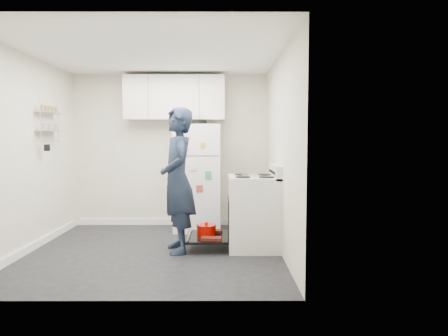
{
  "coord_description": "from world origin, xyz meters",
  "views": [
    {
      "loc": [
        0.87,
        -5.04,
        1.42
      ],
      "look_at": [
        0.89,
        0.27,
        1.05
      ],
      "focal_mm": 32.0,
      "sensor_mm": 36.0,
      "label": 1
    }
  ],
  "objects_px": {
    "open_oven_door": "(207,234)",
    "refrigerator": "(198,177)",
    "person": "(178,180)",
    "electric_range": "(253,213)"
  },
  "relations": [
    {
      "from": "open_oven_door",
      "to": "refrigerator",
      "type": "distance_m",
      "value": 1.28
    },
    {
      "from": "person",
      "to": "electric_range",
      "type": "bearing_deg",
      "value": 84.16
    },
    {
      "from": "electric_range",
      "to": "open_oven_door",
      "type": "distance_m",
      "value": 0.66
    },
    {
      "from": "refrigerator",
      "to": "person",
      "type": "bearing_deg",
      "value": -97.75
    },
    {
      "from": "open_oven_door",
      "to": "electric_range",
      "type": "bearing_deg",
      "value": -1.31
    },
    {
      "from": "refrigerator",
      "to": "person",
      "type": "xyz_separation_m",
      "value": [
        -0.17,
        -1.27,
        0.08
      ]
    },
    {
      "from": "refrigerator",
      "to": "person",
      "type": "relative_size",
      "value": 0.95
    },
    {
      "from": "person",
      "to": "open_oven_door",
      "type": "bearing_deg",
      "value": 100.57
    },
    {
      "from": "open_oven_door",
      "to": "refrigerator",
      "type": "relative_size",
      "value": 0.4
    },
    {
      "from": "electric_range",
      "to": "person",
      "type": "xyz_separation_m",
      "value": [
        -0.96,
        -0.17,
        0.45
      ]
    }
  ]
}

